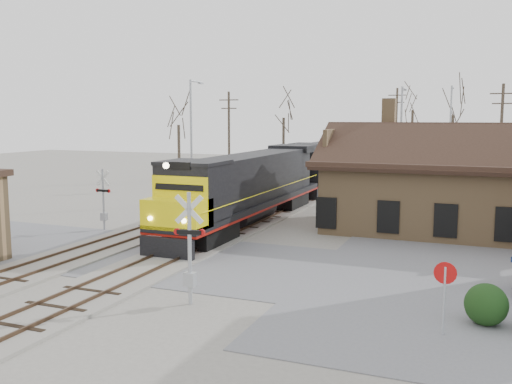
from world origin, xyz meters
TOP-DOWN VIEW (x-y plane):
  - ground at (0.00, 0.00)m, footprint 140.00×140.00m
  - road at (0.00, 0.00)m, footprint 60.00×9.00m
  - track_main at (0.00, 15.00)m, footprint 3.40×90.00m
  - track_siding at (-4.50, 15.00)m, footprint 3.40×90.00m
  - depot at (11.99, 12.00)m, footprint 15.20×9.31m
  - locomotive_lead at (0.00, 9.24)m, footprint 3.08×20.64m
  - locomotive_trailing at (0.00, 30.16)m, footprint 3.08×20.64m
  - crossbuck_near at (4.12, -5.67)m, footprint 1.16×0.32m
  - crossbuck_far at (-7.18, 4.37)m, footprint 1.06×0.28m
  - do_not_enter_sign at (12.83, -5.37)m, footprint 0.70×0.08m
  - hedge_a at (14.06, -3.92)m, footprint 1.39×1.39m
  - streetlight_a at (-7.47, 16.05)m, footprint 0.25×2.04m
  - streetlight_b at (7.42, 23.47)m, footprint 0.25×2.04m
  - streetlight_c at (10.32, 37.51)m, footprint 0.25×2.04m
  - utility_pole_a at (-9.44, 27.19)m, footprint 2.00×0.24m
  - utility_pole_b at (4.24, 42.55)m, footprint 2.00×0.24m
  - utility_pole_c at (14.85, 27.57)m, footprint 2.00×0.24m
  - tree_a at (-16.59, 29.95)m, footprint 3.94×3.94m
  - tree_b at (-7.56, 37.85)m, footprint 4.44×4.44m
  - tree_c at (5.15, 49.66)m, footprint 5.06×5.06m
  - tree_d at (10.43, 39.08)m, footprint 4.63×4.63m

SIDE VIEW (x-z plane):
  - ground at x=0.00m, z-range 0.00..0.00m
  - road at x=0.00m, z-range 0.00..0.03m
  - track_main at x=0.00m, z-range -0.05..0.19m
  - track_siding at x=-4.50m, z-range -0.05..0.19m
  - hedge_a at x=14.06m, z-range 0.00..1.39m
  - do_not_enter_sign at x=12.83m, z-range 0.45..2.79m
  - crossbuck_far at x=-7.18m, z-range -0.09..3.61m
  - crossbuck_near at x=4.12m, z-range -0.13..3.97m
  - depot at x=11.99m, z-range -1.54..6.36m
  - locomotive_trailing at x=0.00m, z-range 0.24..4.58m
  - locomotive_lead at x=0.00m, z-range 0.12..4.70m
  - utility_pole_a at x=-9.44m, z-range 0.22..9.38m
  - utility_pole_c at x=14.85m, z-range 0.22..9.64m
  - streetlight_b at x=7.42m, z-range 0.54..9.66m
  - utility_pole_b at x=4.24m, z-range 0.23..10.18m
  - streetlight_a at x=-7.47m, z-range 0.54..10.12m
  - streetlight_c at x=10.32m, z-range 0.54..10.39m
  - tree_a at x=-16.59m, z-range 2.04..11.69m
  - tree_b at x=-7.56m, z-range 2.31..13.18m
  - tree_d at x=10.43m, z-range 2.41..13.74m
  - tree_c at x=5.15m, z-range 2.64..15.04m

